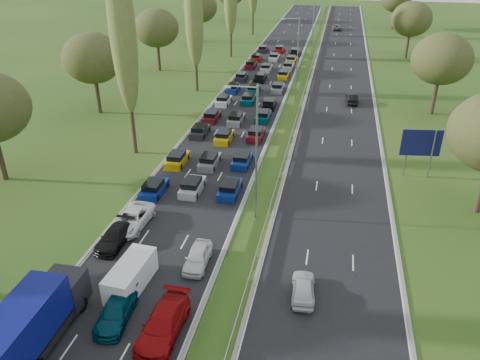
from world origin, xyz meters
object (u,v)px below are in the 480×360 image
Objects in this scene: white_van_rear at (132,274)px; near_car_2 at (132,219)px; direction_sign at (421,145)px; near_car_3 at (115,237)px; blue_lorry at (33,323)px.

near_car_2 is at bearing 117.30° from white_van_rear.
direction_sign is at bearing 49.14° from white_van_rear.
near_car_3 is 0.89× the size of direction_sign.
near_car_2 is 13.78m from blue_lorry.
white_van_rear is (3.47, -4.45, 0.32)m from near_car_3.
direction_sign is (21.85, 22.02, 2.56)m from white_van_rear.
direction_sign is at bearing 32.81° from near_car_2.
near_car_3 is at bearing -145.26° from direction_sign.
blue_lorry is (-0.22, -13.72, 1.21)m from near_car_2.
blue_lorry is at bearing -88.79° from near_car_2.
white_van_rear is at bearing 62.01° from blue_lorry.
near_car_2 is at bearing -149.34° from direction_sign.
near_car_2 is at bearing 83.74° from near_car_3.
near_car_3 is 30.96m from direction_sign.
near_car_3 is at bearing -95.22° from near_car_2.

